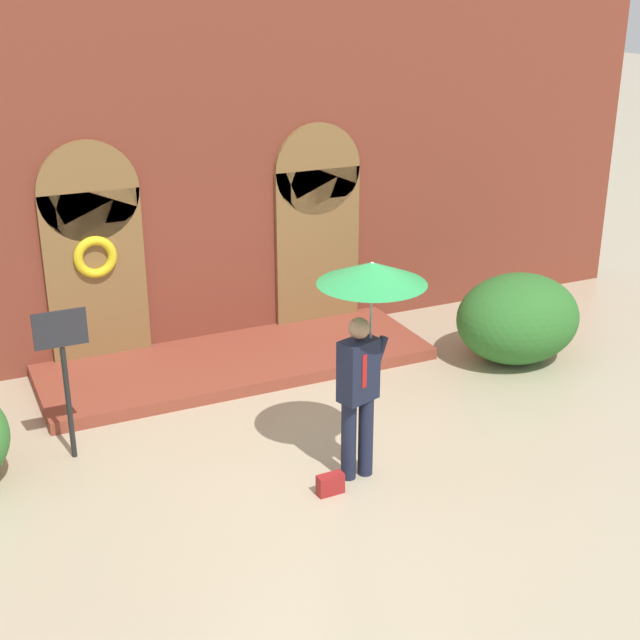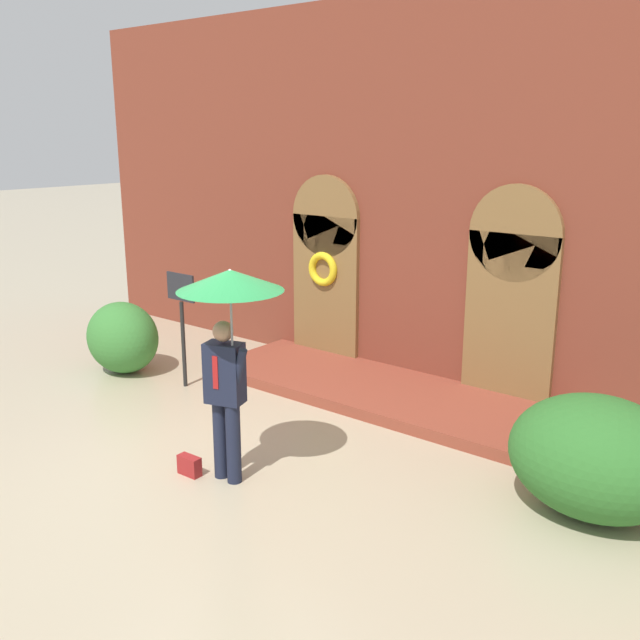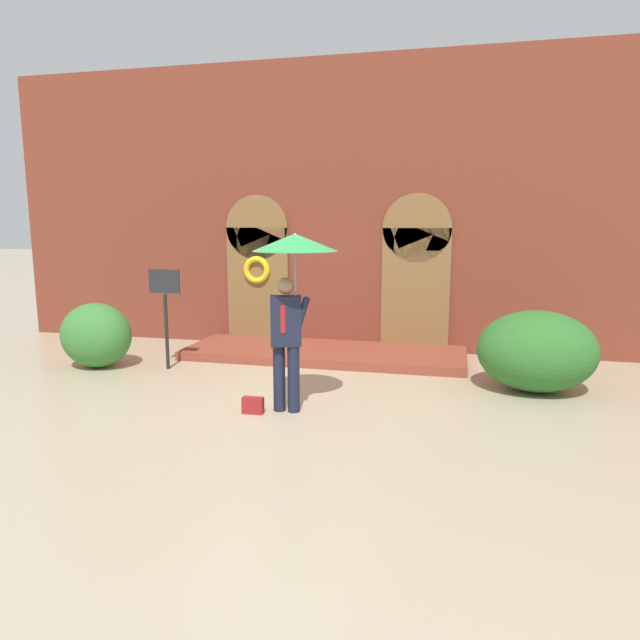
# 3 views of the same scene
# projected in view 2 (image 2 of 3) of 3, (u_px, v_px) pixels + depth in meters

# --- Properties ---
(ground_plane) EXTENTS (80.00, 80.00, 0.00)m
(ground_plane) POSITION_uv_depth(u_px,v_px,m) (221.00, 470.00, 8.04)
(ground_plane) COLOR tan
(building_facade) EXTENTS (14.00, 2.30, 5.60)m
(building_facade) POSITION_uv_depth(u_px,v_px,m) (421.00, 203.00, 10.48)
(building_facade) COLOR brown
(building_facade) RESTS_ON ground
(person_with_umbrella) EXTENTS (1.10, 1.10, 2.36)m
(person_with_umbrella) POSITION_uv_depth(u_px,v_px,m) (229.00, 312.00, 7.29)
(person_with_umbrella) COLOR #191E33
(person_with_umbrella) RESTS_ON ground
(handbag) EXTENTS (0.28, 0.13, 0.22)m
(handbag) POSITION_uv_depth(u_px,v_px,m) (189.00, 466.00, 7.91)
(handbag) COLOR maroon
(handbag) RESTS_ON ground
(sign_post) EXTENTS (0.56, 0.06, 1.72)m
(sign_post) POSITION_uv_depth(u_px,v_px,m) (182.00, 311.00, 10.41)
(sign_post) COLOR black
(sign_post) RESTS_ON ground
(shrub_left) EXTENTS (1.25, 1.01, 1.13)m
(shrub_left) POSITION_uv_depth(u_px,v_px,m) (123.00, 337.00, 11.20)
(shrub_left) COLOR #387A33
(shrub_left) RESTS_ON ground
(shrub_right) EXTENTS (1.74, 1.45, 1.22)m
(shrub_right) POSITION_uv_depth(u_px,v_px,m) (597.00, 457.00, 6.99)
(shrub_right) COLOR #2D6B28
(shrub_right) RESTS_ON ground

